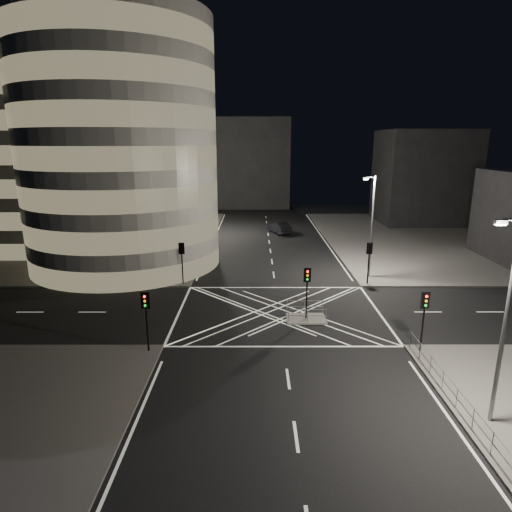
{
  "coord_description": "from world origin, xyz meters",
  "views": [
    {
      "loc": [
        -1.87,
        -31.98,
        13.19
      ],
      "look_at": [
        -1.83,
        6.27,
        3.0
      ],
      "focal_mm": 30.0,
      "sensor_mm": 36.0,
      "label": 1
    }
  ],
  "objects_px": {
    "traffic_signal_nl": "(146,311)",
    "traffic_signal_nr": "(424,310)",
    "sedan": "(279,228)",
    "street_lamp_left_near": "(183,218)",
    "traffic_signal_island": "(307,284)",
    "street_lamp_left_far": "(203,197)",
    "traffic_signal_fr": "(369,255)",
    "traffic_signal_fl": "(182,255)",
    "street_lamp_right_near": "(505,317)",
    "street_lamp_right_far": "(372,224)",
    "central_island": "(306,319)"
  },
  "relations": [
    {
      "from": "traffic_signal_fl",
      "to": "street_lamp_right_far",
      "type": "height_order",
      "value": "street_lamp_right_far"
    },
    {
      "from": "street_lamp_right_far",
      "to": "sedan",
      "type": "relative_size",
      "value": 1.93
    },
    {
      "from": "traffic_signal_fr",
      "to": "street_lamp_right_far",
      "type": "bearing_deg",
      "value": 73.89
    },
    {
      "from": "traffic_signal_fl",
      "to": "traffic_signal_nr",
      "type": "distance_m",
      "value": 22.24
    },
    {
      "from": "street_lamp_left_near",
      "to": "traffic_signal_nl",
      "type": "bearing_deg",
      "value": -88.06
    },
    {
      "from": "traffic_signal_fl",
      "to": "traffic_signal_nl",
      "type": "bearing_deg",
      "value": -90.0
    },
    {
      "from": "traffic_signal_nr",
      "to": "sedan",
      "type": "xyz_separation_m",
      "value": [
        -7.13,
        37.61,
        -2.06
      ]
    },
    {
      "from": "traffic_signal_nl",
      "to": "street_lamp_left_far",
      "type": "bearing_deg",
      "value": 90.99
    },
    {
      "from": "traffic_signal_nl",
      "to": "street_lamp_left_far",
      "type": "xyz_separation_m",
      "value": [
        -0.64,
        36.8,
        2.63
      ]
    },
    {
      "from": "traffic_signal_nr",
      "to": "traffic_signal_island",
      "type": "height_order",
      "value": "same"
    },
    {
      "from": "traffic_signal_island",
      "to": "street_lamp_left_far",
      "type": "bearing_deg",
      "value": 109.95
    },
    {
      "from": "central_island",
      "to": "street_lamp_left_far",
      "type": "bearing_deg",
      "value": 109.95
    },
    {
      "from": "traffic_signal_island",
      "to": "street_lamp_right_near",
      "type": "xyz_separation_m",
      "value": [
        7.44,
        -12.5,
        2.63
      ]
    },
    {
      "from": "street_lamp_left_near",
      "to": "street_lamp_right_far",
      "type": "height_order",
      "value": "same"
    },
    {
      "from": "sedan",
      "to": "street_lamp_right_near",
      "type": "bearing_deg",
      "value": 77.65
    },
    {
      "from": "traffic_signal_fr",
      "to": "street_lamp_right_near",
      "type": "relative_size",
      "value": 0.4
    },
    {
      "from": "street_lamp_right_far",
      "to": "sedan",
      "type": "bearing_deg",
      "value": 109.6
    },
    {
      "from": "traffic_signal_nl",
      "to": "sedan",
      "type": "xyz_separation_m",
      "value": [
        10.47,
        37.61,
        -2.06
      ]
    },
    {
      "from": "traffic_signal_nl",
      "to": "street_lamp_left_far",
      "type": "relative_size",
      "value": 0.4
    },
    {
      "from": "traffic_signal_nl",
      "to": "street_lamp_left_near",
      "type": "bearing_deg",
      "value": 91.94
    },
    {
      "from": "traffic_signal_fl",
      "to": "traffic_signal_fr",
      "type": "distance_m",
      "value": 17.6
    },
    {
      "from": "traffic_signal_fr",
      "to": "sedan",
      "type": "xyz_separation_m",
      "value": [
        -7.13,
        24.01,
        -2.06
      ]
    },
    {
      "from": "street_lamp_right_far",
      "to": "traffic_signal_nl",
      "type": "bearing_deg",
      "value": -139.09
    },
    {
      "from": "traffic_signal_fl",
      "to": "traffic_signal_fr",
      "type": "height_order",
      "value": "same"
    },
    {
      "from": "traffic_signal_nr",
      "to": "street_lamp_right_near",
      "type": "bearing_deg",
      "value": -84.96
    },
    {
      "from": "street_lamp_left_near",
      "to": "street_lamp_right_near",
      "type": "relative_size",
      "value": 1.0
    },
    {
      "from": "central_island",
      "to": "street_lamp_left_near",
      "type": "bearing_deg",
      "value": 130.27
    },
    {
      "from": "street_lamp_left_near",
      "to": "street_lamp_right_near",
      "type": "xyz_separation_m",
      "value": [
        18.87,
        -26.0,
        0.0
      ]
    },
    {
      "from": "traffic_signal_fl",
      "to": "street_lamp_left_near",
      "type": "xyz_separation_m",
      "value": [
        -0.64,
        5.2,
        2.63
      ]
    },
    {
      "from": "traffic_signal_nr",
      "to": "street_lamp_right_near",
      "type": "relative_size",
      "value": 0.4
    },
    {
      "from": "traffic_signal_nr",
      "to": "sedan",
      "type": "relative_size",
      "value": 0.77
    },
    {
      "from": "street_lamp_right_near",
      "to": "traffic_signal_fl",
      "type": "bearing_deg",
      "value": 131.24
    },
    {
      "from": "traffic_signal_nl",
      "to": "street_lamp_left_near",
      "type": "height_order",
      "value": "street_lamp_left_near"
    },
    {
      "from": "traffic_signal_fl",
      "to": "street_lamp_left_near",
      "type": "bearing_deg",
      "value": 96.97
    },
    {
      "from": "street_lamp_left_far",
      "to": "traffic_signal_island",
      "type": "bearing_deg",
      "value": -70.05
    },
    {
      "from": "traffic_signal_nr",
      "to": "street_lamp_left_near",
      "type": "distance_m",
      "value": 26.32
    },
    {
      "from": "street_lamp_left_near",
      "to": "sedan",
      "type": "height_order",
      "value": "street_lamp_left_near"
    },
    {
      "from": "traffic_signal_nl",
      "to": "traffic_signal_nr",
      "type": "xyz_separation_m",
      "value": [
        17.6,
        0.0,
        0.0
      ]
    },
    {
      "from": "street_lamp_left_near",
      "to": "street_lamp_right_far",
      "type": "xyz_separation_m",
      "value": [
        18.87,
        -3.0,
        0.0
      ]
    },
    {
      "from": "traffic_signal_fr",
      "to": "street_lamp_left_near",
      "type": "relative_size",
      "value": 0.4
    },
    {
      "from": "street_lamp_left_near",
      "to": "traffic_signal_nr",
      "type": "bearing_deg",
      "value": -45.87
    },
    {
      "from": "traffic_signal_island",
      "to": "street_lamp_left_near",
      "type": "height_order",
      "value": "street_lamp_left_near"
    },
    {
      "from": "street_lamp_left_far",
      "to": "street_lamp_left_near",
      "type": "bearing_deg",
      "value": -90.0
    },
    {
      "from": "traffic_signal_island",
      "to": "central_island",
      "type": "bearing_deg",
      "value": 0.0
    },
    {
      "from": "traffic_signal_nr",
      "to": "traffic_signal_island",
      "type": "relative_size",
      "value": 1.0
    },
    {
      "from": "traffic_signal_fl",
      "to": "traffic_signal_nl",
      "type": "height_order",
      "value": "same"
    },
    {
      "from": "traffic_signal_fl",
      "to": "traffic_signal_nl",
      "type": "relative_size",
      "value": 1.0
    },
    {
      "from": "traffic_signal_fl",
      "to": "street_lamp_left_near",
      "type": "distance_m",
      "value": 5.86
    },
    {
      "from": "street_lamp_right_far",
      "to": "street_lamp_right_near",
      "type": "height_order",
      "value": "same"
    },
    {
      "from": "traffic_signal_island",
      "to": "sedan",
      "type": "distance_m",
      "value": 32.37
    }
  ]
}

